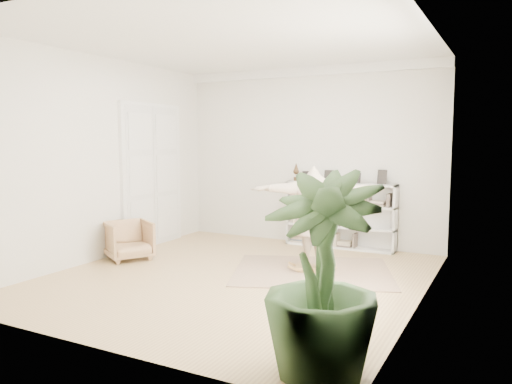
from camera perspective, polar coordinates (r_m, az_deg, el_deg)
floor at (r=7.93m, az=-2.17°, el=-9.67°), size 6.00×6.00×0.00m
room_shell at (r=10.38m, az=6.05°, el=13.55°), size 6.00×6.00×6.00m
doors at (r=10.27m, az=-11.76°, el=1.74°), size 0.09×1.78×2.92m
bookshelf at (r=10.03m, az=9.57°, el=-2.71°), size 2.20×0.35×1.64m
armchair at (r=9.26m, az=-14.32°, el=-5.35°), size 1.04×1.03×0.70m
rug at (r=8.26m, az=6.44°, el=-9.00°), size 3.05×2.76×0.02m
rocker_board at (r=8.24m, az=6.44°, el=-8.58°), size 0.62×0.50×0.11m
person at (r=8.06m, az=6.52°, el=-2.54°), size 2.06×1.22×1.63m
houseplant at (r=4.54m, az=7.49°, el=-9.45°), size 1.07×1.07×1.87m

